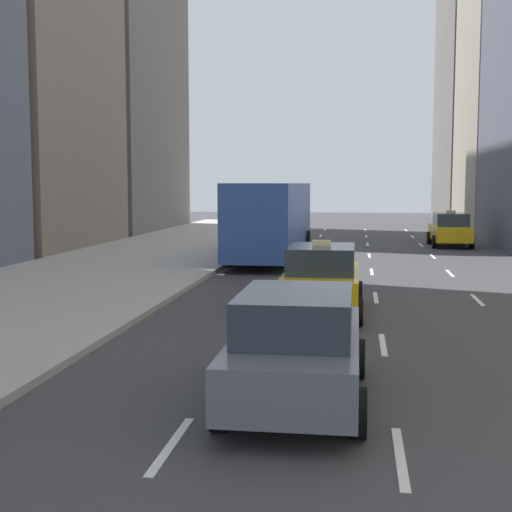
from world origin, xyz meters
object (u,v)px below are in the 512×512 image
object	(u,v)px
city_bus	(272,217)
taxi_second	(322,279)
sedan_black_near	(297,346)
taxi_lead	(450,229)

from	to	relation	value
city_bus	taxi_second	bearing A→B (deg)	-77.83
sedan_black_near	city_bus	distance (m)	20.49
taxi_second	city_bus	xyz separation A→B (m)	(-2.81, 13.04, 0.91)
taxi_lead	taxi_second	world-z (taller)	same
taxi_lead	city_bus	bearing A→B (deg)	-139.34
taxi_lead	taxi_second	bearing A→B (deg)	-105.45
sedan_black_near	city_bus	xyz separation A→B (m)	(-2.81, 20.27, 0.92)
sedan_black_near	city_bus	size ratio (longest dim) A/B	0.40
taxi_lead	taxi_second	distance (m)	21.02
taxi_second	taxi_lead	bearing A→B (deg)	74.55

